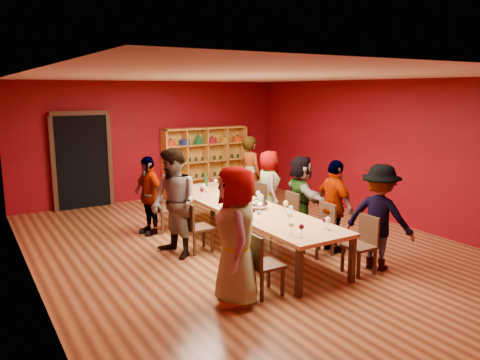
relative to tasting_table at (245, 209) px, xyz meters
name	(u,v)px	position (x,y,z in m)	size (l,w,h in m)	color
room_shell	(245,164)	(0.00, 0.00, 0.80)	(7.10, 9.10, 3.04)	#5C2F18
tasting_table	(245,209)	(0.00, 0.00, 0.00)	(1.10, 4.50, 0.75)	tan
doorway	(82,161)	(-1.80, 4.43, 0.42)	(1.40, 0.17, 2.30)	black
shelving_unit	(205,158)	(1.40, 4.32, 0.28)	(2.40, 0.40, 1.80)	gold
chair_person_left_0	(261,261)	(-0.91, -1.86, -0.20)	(0.42, 0.42, 0.89)	#311C10
person_left_0	(236,236)	(-1.29, -1.86, 0.22)	(0.90, 0.49, 1.84)	#C88691
chair_person_left_2	(195,225)	(-0.91, 0.18, -0.20)	(0.42, 0.42, 0.89)	#311C10
person_left_2	(174,203)	(-1.28, 0.18, 0.22)	(0.90, 0.49, 1.84)	silver
chair_person_left_4	(163,207)	(-0.91, 1.62, -0.20)	(0.42, 0.42, 0.89)	#311C10
person_left_4	(149,195)	(-1.20, 1.62, 0.07)	(0.90, 0.41, 1.54)	#5F91C4
chair_person_right_0	(363,241)	(0.91, -1.97, -0.20)	(0.42, 0.42, 0.89)	#311C10
person_right_0	(380,217)	(1.24, -1.97, 0.13)	(1.07, 0.44, 1.66)	#587BB6
chair_person_right_1	(322,226)	(0.91, -1.03, -0.20)	(0.42, 0.42, 0.89)	#311C10
person_right_1	(334,206)	(1.17, -1.03, 0.11)	(0.95, 0.43, 1.62)	#151E39
chair_person_right_2	(288,213)	(0.91, -0.05, -0.20)	(0.42, 0.42, 0.89)	#311C10
person_right_2	(301,196)	(1.21, -0.05, 0.09)	(1.46, 0.42, 1.58)	pink
chair_person_right_3	(256,202)	(0.91, 1.04, -0.20)	(0.42, 0.42, 0.89)	#311C10
person_right_3	(269,187)	(1.22, 1.04, 0.07)	(0.75, 0.41, 1.54)	#151C3A
chair_person_right_4	(237,195)	(0.91, 1.81, -0.20)	(0.42, 0.42, 0.89)	#311C10
person_right_4	(250,176)	(1.26, 1.81, 0.19)	(0.65, 0.47, 1.78)	#BF8087
wine_glass_0	(261,197)	(0.31, -0.05, 0.19)	(0.08, 0.08, 0.19)	silver
wine_glass_1	(256,203)	(-0.04, -0.43, 0.19)	(0.08, 0.08, 0.20)	silver
wine_glass_2	(216,181)	(0.28, 1.62, 0.19)	(0.08, 0.08, 0.20)	silver
wine_glass_3	(204,186)	(-0.17, 1.30, 0.20)	(0.08, 0.08, 0.20)	silver
wine_glass_4	(258,194)	(0.37, 0.14, 0.20)	(0.08, 0.08, 0.21)	silver
wine_glass_5	(291,208)	(0.26, -0.98, 0.19)	(0.07, 0.07, 0.19)	silver
wine_glass_6	(185,181)	(-0.30, 1.92, 0.21)	(0.09, 0.09, 0.22)	silver
wine_glass_7	(190,184)	(-0.31, 1.61, 0.21)	(0.09, 0.09, 0.22)	silver
wine_glass_8	(213,180)	(0.31, 1.82, 0.19)	(0.08, 0.08, 0.19)	silver
wine_glass_9	(291,225)	(-0.32, -1.76, 0.18)	(0.07, 0.07, 0.18)	silver
wine_glass_10	(202,190)	(-0.37, 0.97, 0.20)	(0.08, 0.08, 0.20)	silver
wine_glass_11	(253,211)	(-0.36, -0.81, 0.19)	(0.08, 0.08, 0.19)	silver
wine_glass_12	(236,189)	(0.26, 0.76, 0.20)	(0.08, 0.08, 0.20)	silver
wine_glass_13	(231,202)	(-0.38, -0.17, 0.21)	(0.09, 0.09, 0.22)	silver
wine_glass_14	(328,220)	(0.28, -1.86, 0.19)	(0.08, 0.08, 0.20)	silver
wine_glass_15	(289,216)	(-0.05, -1.36, 0.19)	(0.08, 0.08, 0.20)	silver
wine_glass_16	(226,199)	(-0.35, 0.07, 0.20)	(0.08, 0.08, 0.21)	silver
wine_glass_17	(259,213)	(-0.34, -0.97, 0.18)	(0.07, 0.07, 0.18)	silver
wine_glass_18	(301,227)	(-0.27, -1.92, 0.19)	(0.08, 0.08, 0.19)	silver
wine_glass_19	(286,204)	(0.32, -0.76, 0.21)	(0.09, 0.09, 0.22)	silver
wine_glass_20	(241,192)	(0.14, 0.39, 0.21)	(0.09, 0.09, 0.22)	silver
wine_glass_21	(207,191)	(-0.33, 0.83, 0.20)	(0.08, 0.08, 0.20)	silver
wine_glass_22	(324,220)	(0.27, -1.79, 0.18)	(0.07, 0.07, 0.18)	silver
wine_glass_23	(233,187)	(0.32, 0.98, 0.18)	(0.07, 0.07, 0.18)	silver
spittoon_bowl	(259,204)	(0.10, -0.29, 0.13)	(0.33, 0.33, 0.18)	silver
carafe_a	(233,199)	(-0.17, 0.15, 0.17)	(0.11, 0.11, 0.27)	silver
carafe_b	(260,203)	(0.09, -0.34, 0.17)	(0.13, 0.13, 0.27)	silver
wine_bottle	(206,181)	(0.19, 1.91, 0.17)	(0.10, 0.10, 0.32)	#133418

